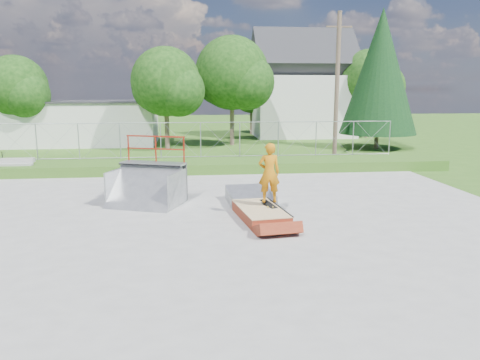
# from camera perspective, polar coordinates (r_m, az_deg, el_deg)

# --- Properties ---
(ground) EXTENTS (120.00, 120.00, 0.00)m
(ground) POSITION_cam_1_polar(r_m,az_deg,el_deg) (13.80, -3.51, -5.55)
(ground) COLOR #33611B
(ground) RESTS_ON ground
(concrete_pad) EXTENTS (20.00, 16.00, 0.04)m
(concrete_pad) POSITION_cam_1_polar(r_m,az_deg,el_deg) (13.80, -3.51, -5.47)
(concrete_pad) COLOR gray
(concrete_pad) RESTS_ON ground
(grass_berm) EXTENTS (24.00, 3.00, 0.50)m
(grass_berm) POSITION_cam_1_polar(r_m,az_deg,el_deg) (23.02, -4.71, 1.78)
(grass_berm) COLOR #33611B
(grass_berm) RESTS_ON ground
(grind_box) EXTENTS (1.54, 2.66, 0.37)m
(grind_box) POSITION_cam_1_polar(r_m,az_deg,el_deg) (14.34, 2.50, -4.12)
(grind_box) COLOR maroon
(grind_box) RESTS_ON concrete_pad
(quarter_pipe) EXTENTS (2.85, 2.65, 2.31)m
(quarter_pipe) POSITION_cam_1_polar(r_m,az_deg,el_deg) (16.17, -11.52, 0.91)
(quarter_pipe) COLOR gray
(quarter_pipe) RESTS_ON concrete_pad
(flat_bank_ramp) EXTENTS (1.66, 1.76, 0.49)m
(flat_bank_ramp) POSITION_cam_1_polar(r_m,az_deg,el_deg) (16.36, 1.28, -2.01)
(flat_bank_ramp) COLOR gray
(flat_bank_ramp) RESTS_ON concrete_pad
(skateboard) EXTENTS (0.47, 0.82, 0.13)m
(skateboard) POSITION_cam_1_polar(r_m,az_deg,el_deg) (14.56, 3.52, -2.96)
(skateboard) COLOR black
(skateboard) RESTS_ON grind_box
(skater) EXTENTS (0.67, 0.44, 1.84)m
(skater) POSITION_cam_1_polar(r_m,az_deg,el_deg) (14.36, 3.57, 0.60)
(skater) COLOR #BF6E0D
(skater) RESTS_ON grind_box
(concrete_stairs) EXTENTS (1.50, 1.60, 0.80)m
(concrete_stairs) POSITION_cam_1_polar(r_m,az_deg,el_deg) (23.56, -25.80, 1.29)
(concrete_stairs) COLOR gray
(concrete_stairs) RESTS_ON ground
(chain_link_fence) EXTENTS (20.00, 0.06, 1.80)m
(chain_link_fence) POSITION_cam_1_polar(r_m,az_deg,el_deg) (23.86, -4.83, 4.89)
(chain_link_fence) COLOR #95989D
(chain_link_fence) RESTS_ON grass_berm
(utility_building_flat) EXTENTS (10.00, 6.00, 3.00)m
(utility_building_flat) POSITION_cam_1_polar(r_m,az_deg,el_deg) (36.06, -18.26, 6.60)
(utility_building_flat) COLOR silver
(utility_building_flat) RESTS_ON ground
(gable_house) EXTENTS (8.40, 6.08, 8.94)m
(gable_house) POSITION_cam_1_polar(r_m,az_deg,el_deg) (40.38, 7.58, 10.78)
(gable_house) COLOR silver
(gable_house) RESTS_ON ground
(utility_pole) EXTENTS (0.24, 0.24, 8.00)m
(utility_pole) POSITION_cam_1_polar(r_m,az_deg,el_deg) (26.49, 11.73, 10.94)
(utility_pole) COLOR brown
(utility_pole) RESTS_ON ground
(tree_left_near) EXTENTS (4.76, 4.48, 6.65)m
(tree_left_near) POSITION_cam_1_polar(r_m,az_deg,el_deg) (31.07, -8.60, 11.46)
(tree_left_near) COLOR brown
(tree_left_near) RESTS_ON ground
(tree_center) EXTENTS (5.44, 5.12, 7.60)m
(tree_center) POSITION_cam_1_polar(r_m,az_deg,el_deg) (33.22, -0.46, 12.59)
(tree_center) COLOR brown
(tree_center) RESTS_ON ground
(tree_left_far) EXTENTS (4.42, 4.16, 6.18)m
(tree_left_far) POSITION_cam_1_polar(r_m,az_deg,el_deg) (34.89, -25.38, 9.98)
(tree_left_far) COLOR brown
(tree_left_far) RESTS_ON ground
(tree_right_far) EXTENTS (5.10, 4.80, 7.12)m
(tree_right_far) POSITION_cam_1_polar(r_m,az_deg,el_deg) (39.93, 15.88, 11.48)
(tree_right_far) COLOR brown
(tree_right_far) RESTS_ON ground
(tree_back_mid) EXTENTS (4.08, 3.84, 5.70)m
(tree_back_mid) POSITION_cam_1_polar(r_m,az_deg,el_deg) (41.49, 1.77, 10.59)
(tree_back_mid) COLOR brown
(tree_back_mid) RESTS_ON ground
(conifer_tree) EXTENTS (5.04, 5.04, 9.10)m
(conifer_tree) POSITION_cam_1_polar(r_m,az_deg,el_deg) (32.77, 16.73, 12.51)
(conifer_tree) COLOR brown
(conifer_tree) RESTS_ON ground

